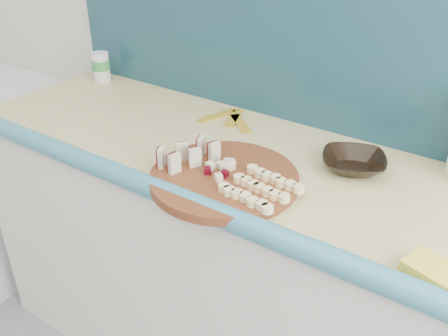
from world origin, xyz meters
The scene contains 11 objects.
kitchen_counter centered at (0.10, 1.50, 0.46)m, with size 2.20×0.63×0.91m.
backsplash centered at (0.10, 1.79, 1.16)m, with size 2.20×0.02×0.50m, color teal.
porcelain_fixture centered at (-1.45, 1.50, 0.40)m, with size 0.70×0.72×0.84m.
cutting_board centered at (-0.03, 1.33, 0.92)m, with size 0.39×0.39×0.02m, color #49250F.
apple_wedges centered at (-0.14, 1.32, 0.96)m, with size 0.12×0.16×0.05m.
apple_chunks centered at (-0.05, 1.33, 0.94)m, with size 0.05×0.06×0.02m.
banana_slices centered at (0.09, 1.31, 0.94)m, with size 0.19×0.17×0.02m.
brown_bowl centered at (0.23, 1.59, 0.93)m, with size 0.17×0.17×0.04m, color black.
canister centered at (-0.87, 1.70, 0.97)m, with size 0.07×0.07×0.11m.
sponge centered at (0.53, 1.26, 0.93)m, with size 0.11×0.08×0.03m, color yellow.
banana_peel centered at (-0.24, 1.67, 0.91)m, with size 0.20×0.17×0.01m.
Camera 1 is at (0.61, 0.40, 1.60)m, focal length 40.00 mm.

